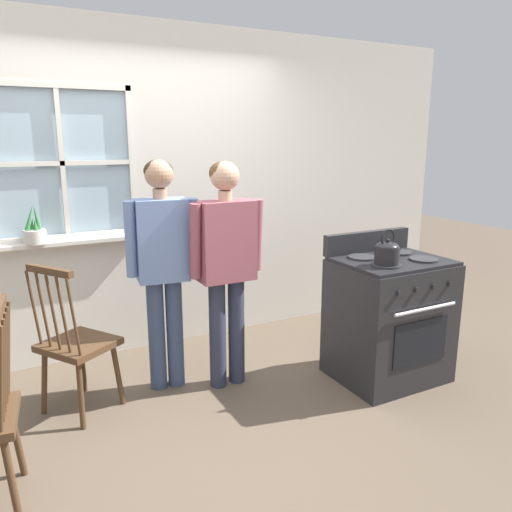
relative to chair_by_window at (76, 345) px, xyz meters
The scene contains 8 objects.
ground_plane 0.98m from the chair_by_window, 37.18° to the right, with size 16.00×16.00×0.00m, color brown.
wall_back 1.43m from the chair_by_window, 50.61° to the left, with size 6.40×0.16×2.70m.
chair_by_window is the anchor object (origin of this frame).
person_elderly_left 0.82m from the chair_by_window, ahead, with size 0.51×0.25×1.65m.
person_teen_center 1.16m from the chair_by_window, ahead, with size 0.55×0.22×1.64m.
stove 2.23m from the chair_by_window, 14.68° to the right, with size 0.79×0.68×1.08m.
kettle 2.17m from the chair_by_window, 19.37° to the right, with size 0.21×0.17×0.25m.
potted_plant 1.01m from the chair_by_window, 99.42° to the left, with size 0.16×0.16×0.30m.
Camera 1 is at (-1.06, -2.71, 1.79)m, focal length 35.00 mm.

